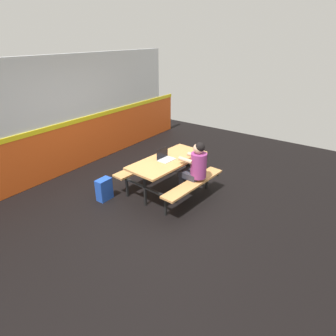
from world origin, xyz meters
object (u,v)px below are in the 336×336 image
object	(u,v)px
student_nearer	(195,166)
laptop_silver	(165,157)
picnic_table_main	(168,167)
backpack_dark	(104,189)

from	to	relation	value
student_nearer	laptop_silver	distance (m)	0.63
picnic_table_main	student_nearer	bearing A→B (deg)	-81.05
laptop_silver	backpack_dark	distance (m)	1.35
picnic_table_main	student_nearer	xyz separation A→B (m)	(0.09, -0.57, 0.13)
picnic_table_main	backpack_dark	size ratio (longest dim) A/B	3.95
student_nearer	laptop_silver	bearing A→B (deg)	102.46
laptop_silver	student_nearer	bearing A→B (deg)	-77.54
laptop_silver	backpack_dark	world-z (taller)	laptop_silver
backpack_dark	laptop_silver	bearing A→B (deg)	-41.97
picnic_table_main	backpack_dark	bearing A→B (deg)	138.00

